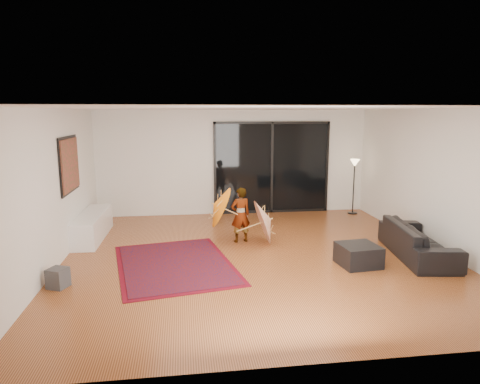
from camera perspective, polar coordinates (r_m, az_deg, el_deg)
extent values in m
plane|color=#A6592D|center=(8.04, 2.24, -8.55)|extent=(7.00, 7.00, 0.00)
plane|color=white|center=(7.59, 2.39, 11.08)|extent=(7.00, 7.00, 0.00)
plane|color=silver|center=(11.13, -0.82, 3.96)|extent=(7.00, 0.00, 7.00)
plane|color=silver|center=(4.38, 10.31, -6.59)|extent=(7.00, 0.00, 7.00)
plane|color=silver|center=(7.89, -23.59, 0.34)|extent=(0.00, 7.00, 7.00)
plane|color=silver|center=(8.99, 24.86, 1.40)|extent=(0.00, 7.00, 7.00)
cube|color=black|center=(11.28, 4.26, 3.26)|extent=(3.00, 0.04, 2.40)
cube|color=black|center=(11.18, 4.36, 9.20)|extent=(3.06, 0.06, 0.06)
cube|color=black|center=(11.47, 4.20, -2.56)|extent=(3.06, 0.06, 0.06)
cube|color=black|center=(11.26, 4.28, 3.24)|extent=(0.06, 0.06, 2.40)
cube|color=black|center=(8.80, -21.83, 3.41)|extent=(0.02, 1.28, 1.08)
cube|color=#225522|center=(8.80, -21.71, 3.42)|extent=(0.03, 1.18, 0.98)
cube|color=white|center=(9.60, -19.08, -4.27)|extent=(0.53, 1.95, 0.54)
cube|color=#424244|center=(7.19, -23.11, -10.49)|extent=(0.35, 0.35, 0.30)
cube|color=#540713|center=(7.69, -8.68, -9.51)|extent=(2.37, 2.97, 0.01)
cube|color=#650D09|center=(7.69, -8.69, -9.47)|extent=(2.18, 2.79, 0.02)
imported|color=black|center=(8.59, 22.61, -5.98)|extent=(1.10, 2.17, 0.61)
cube|color=black|center=(7.80, 15.49, -8.10)|extent=(0.71, 0.71, 0.37)
cylinder|color=black|center=(11.70, 14.75, -2.71)|extent=(0.25, 0.25, 0.03)
cylinder|color=black|center=(11.57, 14.90, 0.42)|extent=(0.03, 0.03, 1.33)
cone|color=#FFD899|center=(11.48, 15.06, 3.76)|extent=(0.25, 0.25, 0.19)
imported|color=#999999|center=(8.75, 0.07, -3.07)|extent=(0.47, 0.36, 1.14)
cone|color=orange|center=(8.61, -3.52, -2.17)|extent=(0.52, 0.86, 0.85)
cylinder|color=tan|center=(8.69, -3.50, -4.33)|extent=(0.46, 0.02, 0.24)
cylinder|color=tan|center=(8.58, -3.53, -1.49)|extent=(0.06, 0.02, 0.04)
cone|color=white|center=(8.72, 4.12, -3.57)|extent=(0.48, 0.92, 0.94)
cylinder|color=tan|center=(8.82, 4.08, -5.90)|extent=(0.53, 0.02, 0.20)
cylinder|color=tan|center=(8.69, 4.13, -2.83)|extent=(0.06, 0.02, 0.04)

